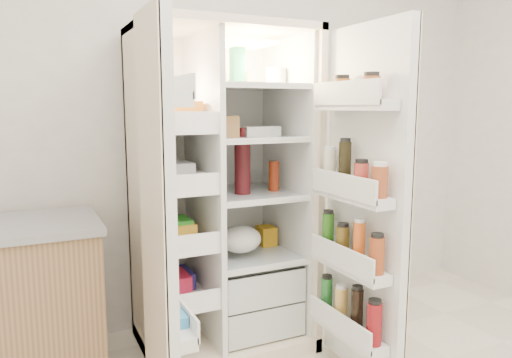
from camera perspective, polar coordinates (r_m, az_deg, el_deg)
name	(u,v)px	position (r m, az deg, el deg)	size (l,w,h in m)	color
wall_back	(221,110)	(3.12, -4.12, 8.07)	(4.00, 0.02, 2.70)	silver
refrigerator	(221,217)	(2.81, -4.10, -4.43)	(0.92, 0.70, 1.80)	beige
freezer_door	(159,223)	(2.07, -11.37, -5.10)	(0.15, 0.40, 1.72)	silver
fridge_door	(362,210)	(2.42, 12.41, -3.58)	(0.17, 0.58, 1.72)	silver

